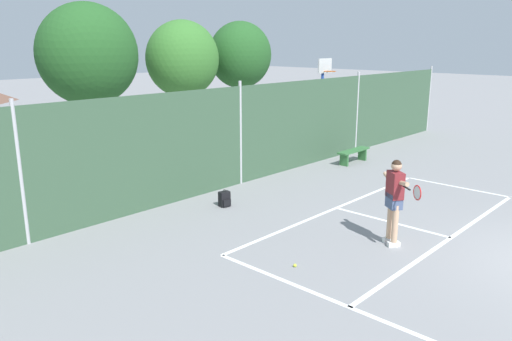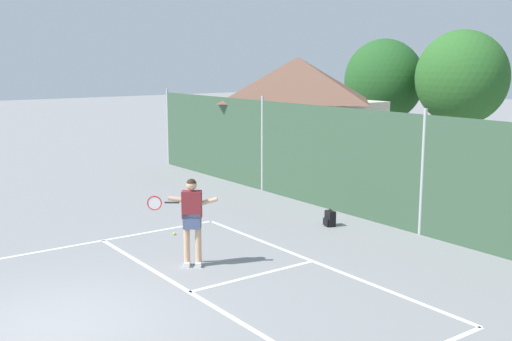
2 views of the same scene
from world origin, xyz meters
TOP-DOWN VIEW (x-y plane):
  - ground_plane at (0.00, 0.00)m, footprint 120.00×120.00m
  - court_markings at (0.00, 0.65)m, footprint 8.30×11.10m
  - chainlink_fence at (0.00, 9.00)m, footprint 26.09×0.09m
  - clubhouse_building at (-8.82, 12.39)m, footprint 5.45×5.28m
  - tennis_player at (-1.24, 3.26)m, footprint 0.83×1.24m
  - tennis_ball at (-3.51, 4.08)m, footprint 0.07×0.07m
  - backpack_black at (-1.88, 7.74)m, footprint 0.31×0.28m

SIDE VIEW (x-z plane):
  - ground_plane at x=0.00m, z-range 0.00..0.00m
  - court_markings at x=0.00m, z-range 0.00..0.01m
  - tennis_ball at x=-3.51m, z-range 0.00..0.07m
  - backpack_black at x=-1.88m, z-range -0.04..0.42m
  - tennis_player at x=-1.24m, z-range 0.18..2.04m
  - chainlink_fence at x=0.00m, z-range -0.07..3.03m
  - clubhouse_building at x=-8.82m, z-range 0.08..4.45m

